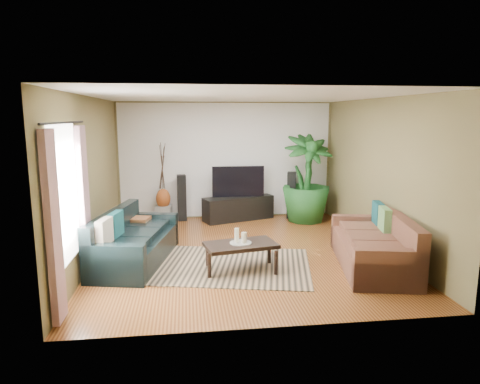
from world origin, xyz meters
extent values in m
plane|color=brown|center=(0.00, 0.00, 0.00)|extent=(5.50, 5.50, 0.00)
plane|color=white|center=(0.00, 0.00, 2.70)|extent=(5.50, 5.50, 0.00)
plane|color=brown|center=(0.00, 2.75, 1.35)|extent=(5.00, 0.00, 5.00)
plane|color=brown|center=(0.00, -2.75, 1.35)|extent=(5.00, 0.00, 5.00)
plane|color=brown|center=(-2.50, 0.00, 1.35)|extent=(0.00, 5.50, 5.50)
plane|color=brown|center=(2.50, 0.00, 1.35)|extent=(0.00, 5.50, 5.50)
plane|color=white|center=(0.00, 2.74, 1.35)|extent=(4.90, 0.00, 4.90)
plane|color=white|center=(-2.48, -1.60, 1.40)|extent=(0.00, 1.80, 1.80)
cube|color=gray|center=(-2.43, -2.35, 1.15)|extent=(0.08, 0.35, 2.20)
cube|color=gray|center=(-2.43, -0.85, 1.15)|extent=(0.08, 0.35, 2.20)
cylinder|color=black|center=(-2.43, -1.60, 2.30)|extent=(0.03, 1.90, 0.03)
cube|color=black|center=(-1.79, -0.28, 0.42)|extent=(1.35, 2.28, 0.85)
cube|color=brown|center=(1.98, -0.97, 0.42)|extent=(1.38, 2.33, 0.85)
cube|color=#9F825D|center=(-0.33, -0.65, 0.01)|extent=(2.99, 2.41, 0.01)
cube|color=black|center=(-0.13, -0.90, 0.22)|extent=(1.18, 0.80, 0.44)
cylinder|color=gray|center=(-0.13, -0.90, 0.45)|extent=(0.34, 0.34, 0.01)
cylinder|color=white|center=(-0.19, -0.87, 0.57)|extent=(0.07, 0.07, 0.22)
cylinder|color=beige|center=(-0.09, -0.94, 0.54)|extent=(0.07, 0.07, 0.17)
cylinder|color=beige|center=(-0.06, -0.84, 0.53)|extent=(0.07, 0.07, 0.14)
cube|color=black|center=(0.24, 2.40, 0.27)|extent=(1.70, 1.01, 0.54)
cube|color=black|center=(0.24, 2.42, 0.90)|extent=(1.19, 0.07, 0.71)
cube|color=black|center=(-1.05, 2.50, 0.53)|extent=(0.21, 0.23, 1.06)
cube|color=black|center=(1.50, 2.42, 0.54)|extent=(0.25, 0.27, 1.09)
imported|color=#1B511E|center=(1.76, 2.09, 0.99)|extent=(1.29, 1.29, 1.97)
cylinder|color=black|center=(1.76, 2.09, 0.14)|extent=(0.36, 0.36, 0.28)
cube|color=gray|center=(-1.47, 2.50, 0.18)|extent=(0.39, 0.39, 0.36)
ellipsoid|color=brown|center=(-1.47, 2.50, 0.52)|extent=(0.33, 0.33, 0.46)
cube|color=brown|center=(-1.87, 0.58, 0.29)|extent=(0.66, 0.66, 0.58)
camera|label=1|loc=(-0.95, -7.20, 2.39)|focal=32.00mm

